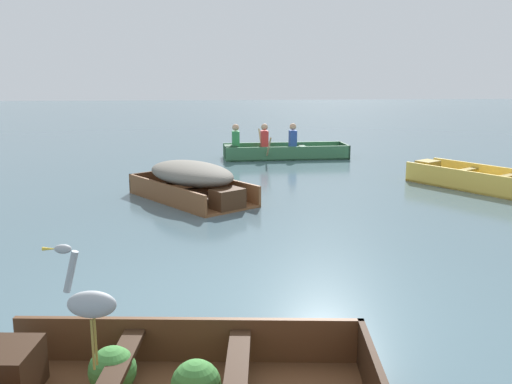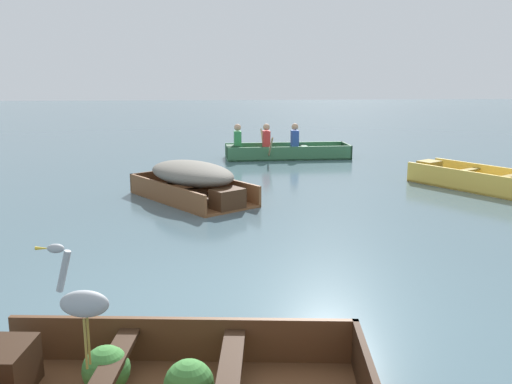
% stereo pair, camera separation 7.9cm
% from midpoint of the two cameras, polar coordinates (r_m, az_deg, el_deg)
% --- Properties ---
extents(ground_plane, '(80.00, 80.00, 0.00)m').
position_cam_midpoint_polar(ground_plane, '(5.66, -0.54, -11.93)').
color(ground_plane, '#47606B').
extents(dinghy_dark_varnish_foreground, '(2.85, 1.34, 0.40)m').
position_cam_midpoint_polar(dinghy_dark_varnish_foreground, '(4.30, -10.28, -18.15)').
color(dinghy_dark_varnish_foreground, '#4C2D19').
rests_on(dinghy_dark_varnish_foreground, ground).
extents(skiff_wooden_brown_near_moored, '(2.41, 2.72, 0.69)m').
position_cam_midpoint_polar(skiff_wooden_brown_near_moored, '(10.31, -6.60, 1.37)').
color(skiff_wooden_brown_near_moored, brown).
rests_on(skiff_wooden_brown_near_moored, ground).
extents(skiff_yellow_mid_moored, '(2.42, 3.00, 0.41)m').
position_cam_midpoint_polar(skiff_yellow_mid_moored, '(12.16, 20.92, 1.07)').
color(skiff_yellow_mid_moored, '#E5BC47').
rests_on(skiff_yellow_mid_moored, ground).
extents(rowboat_green_with_crew, '(3.32, 2.24, 0.92)m').
position_cam_midpoint_polar(rowboat_green_with_crew, '(15.25, 1.97, 4.23)').
color(rowboat_green_with_crew, '#387047').
rests_on(rowboat_green_with_crew, ground).
extents(heron_on_dinghy, '(0.46, 0.18, 0.84)m').
position_cam_midpoint_polar(heron_on_dinghy, '(3.87, -16.92, -10.35)').
color(heron_on_dinghy, olive).
rests_on(heron_on_dinghy, dinghy_dark_varnish_foreground).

